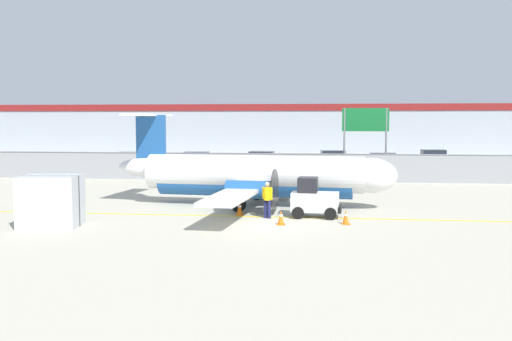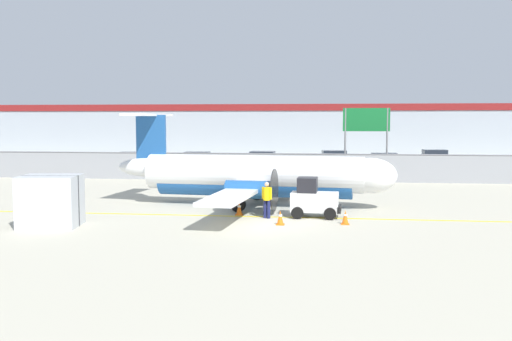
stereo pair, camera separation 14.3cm
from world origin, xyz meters
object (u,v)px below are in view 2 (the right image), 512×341
Objects in this scene: highway_sign at (366,126)px; commuter_airplane at (259,176)px; parked_car_5 at (436,158)px; parked_car_0 at (130,161)px; parked_car_3 at (335,159)px; traffic_cone_far_left at (239,209)px; traffic_cone_far_right at (224,200)px; traffic_cone_near_left at (345,217)px; ground_crew_worker at (267,198)px; cargo_container at (51,201)px; parked_car_1 at (196,161)px; traffic_cone_near_right at (280,218)px; parked_car_4 at (385,162)px; parked_car_2 at (261,160)px; baggage_tug at (314,199)px.

commuter_airplane is at bearing -113.74° from highway_sign.
highway_sign reaches higher than parked_car_5.
parked_car_0 is 0.98× the size of parked_car_3.
commuter_airplane reaches higher than traffic_cone_far_left.
traffic_cone_near_left is at bearing -36.60° from traffic_cone_far_right.
cargo_container is (-9.02, -3.16, 0.15)m from ground_crew_worker.
parked_car_3 is (12.62, 3.87, 0.00)m from parked_car_1.
highway_sign is (2.21, 20.01, 3.83)m from traffic_cone_near_left.
parked_car_0 is at bearing 122.06° from traffic_cone_near_right.
parked_car_3 is 5.65m from parked_car_4.
traffic_cone_near_right is 30.21m from parked_car_3.
parked_car_2 reaches higher than traffic_cone_near_right.
parked_car_2 and parked_car_3 have the same top height.
parked_car_5 is at bearing -175.91° from ground_crew_worker.
commuter_airplane is 3.77× the size of parked_car_0.
baggage_tug reaches higher than traffic_cone_near_right.
parked_car_0 is 21.45m from highway_sign.
parked_car_1 is at bearing -166.07° from parked_car_5.
baggage_tug is 3.74× the size of traffic_cone_far_right.
commuter_airplane is 22.41m from parked_car_2.
traffic_cone_near_left is at bearing 106.93° from parked_car_2.
highway_sign is at bearing -107.55° from parked_car_4.
commuter_airplane is at bearing 32.22° from cargo_container.
ground_crew_worker is at bearing 115.11° from traffic_cone_near_right.
parked_car_0 is at bearing -120.17° from ground_crew_worker.
traffic_cone_near_right and traffic_cone_far_right have the same top height.
traffic_cone_near_left is 0.15× the size of parked_car_5.
traffic_cone_far_left is 19.87m from highway_sign.
parked_car_4 is at bearing 70.65° from highway_sign.
commuter_airplane reaches higher than baggage_tug.
baggage_tug is 11.77m from cargo_container.
traffic_cone_far_left is at bearing 103.22° from parked_car_1.
ground_crew_worker is 2.66× the size of traffic_cone_near_left.
parked_car_0 is (-18.50, 24.57, 0.58)m from traffic_cone_near_left.
parked_car_3 is (3.59, 28.45, -0.06)m from ground_crew_worker.
parked_car_3 is at bearing 89.99° from traffic_cone_near_left.
parked_car_3 is at bearing 84.62° from traffic_cone_near_right.
ground_crew_worker is 4.42m from traffic_cone_far_right.
highway_sign is (5.79, 18.85, 3.19)m from ground_crew_worker.
highway_sign is (3.64, 18.33, 3.28)m from baggage_tug.
traffic_cone_far_right is at bearing -114.49° from parked_car_4.
commuter_airplane is 2.26m from traffic_cone_far_right.
parked_car_1 reaches higher than traffic_cone_far_right.
parked_car_2 is at bearing 101.51° from commuter_airplane.
traffic_cone_far_right is 0.15× the size of parked_car_4.
cargo_container reaches higher than traffic_cone_near_right.
parked_car_3 is 10.37m from highway_sign.
baggage_tug is 0.55× the size of parked_car_3.
parked_car_4 is 0.77× the size of highway_sign.
traffic_cone_far_right is at bearing 38.07° from cargo_container.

